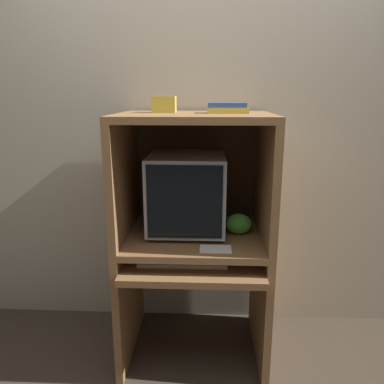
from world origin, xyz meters
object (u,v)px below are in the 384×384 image
at_px(keyboard, 183,260).
at_px(storage_box, 164,104).
at_px(book_stack, 227,108).
at_px(mouse, 240,261).
at_px(snack_bag, 239,224).
at_px(crt_monitor, 187,192).

distance_m(keyboard, storage_box, 0.84).
xyz_separation_m(keyboard, book_stack, (0.23, 0.19, 0.78)).
bearing_deg(mouse, book_stack, 110.99).
relative_size(keyboard, snack_bag, 3.29).
xyz_separation_m(crt_monitor, snack_bag, (0.29, -0.05, -0.17)).
height_order(crt_monitor, mouse, crt_monitor).
xyz_separation_m(keyboard, storage_box, (-0.11, 0.23, 0.80)).
distance_m(crt_monitor, book_stack, 0.51).
relative_size(mouse, snack_bag, 0.44).
distance_m(crt_monitor, keyboard, 0.38).
bearing_deg(crt_monitor, book_stack, -7.91).
xyz_separation_m(keyboard, mouse, (0.30, -0.00, 0.00)).
xyz_separation_m(crt_monitor, mouse, (0.29, -0.22, -0.31)).
relative_size(crt_monitor, keyboard, 0.97).
bearing_deg(book_stack, storage_box, 173.19).
bearing_deg(crt_monitor, storage_box, 175.16).
xyz_separation_m(crt_monitor, book_stack, (0.21, -0.03, 0.46)).
bearing_deg(snack_bag, crt_monitor, 170.66).
xyz_separation_m(crt_monitor, storage_box, (-0.12, 0.01, 0.48)).
bearing_deg(book_stack, crt_monitor, 172.09).
height_order(crt_monitor, keyboard, crt_monitor).
bearing_deg(snack_bag, mouse, -91.37).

